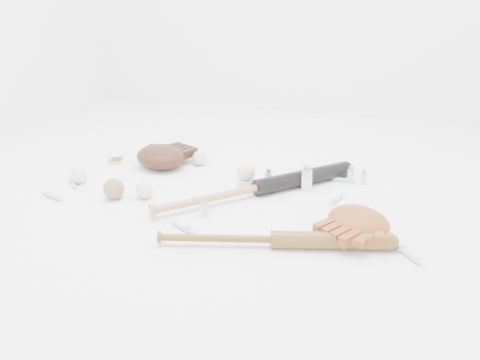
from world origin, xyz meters
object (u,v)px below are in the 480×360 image
(bat_dark, at_px, (258,188))
(bat_wood, at_px, (273,239))
(pedestal, at_px, (246,184))
(glove_dark, at_px, (160,156))

(bat_dark, bearing_deg, bat_wood, -113.47)
(bat_dark, height_order, bat_wood, bat_dark)
(bat_wood, bearing_deg, pedestal, 101.89)
(bat_wood, xyz_separation_m, pedestal, (-0.22, 0.43, -0.01))
(bat_dark, xyz_separation_m, bat_wood, (0.16, -0.38, -0.01))
(bat_wood, height_order, pedestal, bat_wood)
(bat_dark, distance_m, pedestal, 0.08)
(bat_dark, bearing_deg, glove_dark, 115.58)
(pedestal, bearing_deg, glove_dark, 164.59)
(bat_dark, bearing_deg, pedestal, 96.08)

